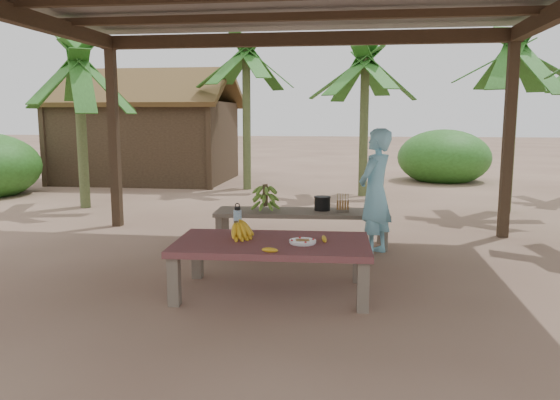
# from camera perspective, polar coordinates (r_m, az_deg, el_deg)

# --- Properties ---
(ground) EXTENTS (80.00, 80.00, 0.00)m
(ground) POSITION_cam_1_polar(r_m,az_deg,el_deg) (5.73, -0.17, -7.99)
(ground) COLOR brown
(ground) RESTS_ON ground
(work_table) EXTENTS (1.84, 1.08, 0.50)m
(work_table) POSITION_cam_1_polar(r_m,az_deg,el_deg) (5.10, -0.82, -5.04)
(work_table) COLOR brown
(work_table) RESTS_ON ground
(bench) EXTENTS (2.23, 0.73, 0.45)m
(bench) POSITION_cam_1_polar(r_m,az_deg,el_deg) (7.00, 2.28, -1.59)
(bench) COLOR brown
(bench) RESTS_ON ground
(ripe_banana_bunch) EXTENTS (0.33, 0.29, 0.19)m
(ripe_banana_bunch) POSITION_cam_1_polar(r_m,az_deg,el_deg) (5.18, -4.61, -3.04)
(ripe_banana_bunch) COLOR yellow
(ripe_banana_bunch) RESTS_ON work_table
(plate) EXTENTS (0.25, 0.25, 0.04)m
(plate) POSITION_cam_1_polar(r_m,az_deg,el_deg) (4.99, 2.38, -4.38)
(plate) COLOR white
(plate) RESTS_ON work_table
(loose_banana_front) EXTENTS (0.15, 0.11, 0.04)m
(loose_banana_front) POSITION_cam_1_polar(r_m,az_deg,el_deg) (4.66, -1.06, -5.25)
(loose_banana_front) COLOR yellow
(loose_banana_front) RESTS_ON work_table
(loose_banana_side) EXTENTS (0.08, 0.16, 0.04)m
(loose_banana_side) POSITION_cam_1_polar(r_m,az_deg,el_deg) (5.09, 4.63, -4.08)
(loose_banana_side) COLOR yellow
(loose_banana_side) RESTS_ON work_table
(water_flask) EXTENTS (0.08, 0.08, 0.30)m
(water_flask) POSITION_cam_1_polar(r_m,az_deg,el_deg) (5.43, -4.46, -2.14)
(water_flask) COLOR #3C87BC
(water_flask) RESTS_ON work_table
(green_banana_stalk) EXTENTS (0.33, 0.33, 0.36)m
(green_banana_stalk) POSITION_cam_1_polar(r_m,az_deg,el_deg) (6.99, -1.56, 0.34)
(green_banana_stalk) COLOR #598C2D
(green_banana_stalk) RESTS_ON bench
(cooking_pot) EXTENTS (0.20, 0.20, 0.17)m
(cooking_pot) POSITION_cam_1_polar(r_m,az_deg,el_deg) (7.03, 4.45, -0.38)
(cooking_pot) COLOR black
(cooking_pot) RESTS_ON bench
(skewer_rack) EXTENTS (0.18, 0.09, 0.24)m
(skewer_rack) POSITION_cam_1_polar(r_m,az_deg,el_deg) (6.92, 6.58, -0.29)
(skewer_rack) COLOR #A57F47
(skewer_rack) RESTS_ON bench
(woman) EXTENTS (0.58, 0.66, 1.51)m
(woman) POSITION_cam_1_polar(r_m,az_deg,el_deg) (6.58, 9.92, 0.80)
(woman) COLOR #71BBD6
(woman) RESTS_ON ground
(hut) EXTENTS (4.40, 3.43, 2.85)m
(hut) POSITION_cam_1_polar(r_m,az_deg,el_deg) (14.44, -13.55, 6.35)
(hut) COLOR black
(hut) RESTS_ON ground
(banana_plant_ne) EXTENTS (1.80, 1.80, 3.02)m
(banana_plant_ne) POSITION_cam_1_polar(r_m,az_deg,el_deg) (10.18, 23.32, 13.02)
(banana_plant_ne) COLOR #596638
(banana_plant_ne) RESTS_ON ground
(banana_plant_n) EXTENTS (1.80, 1.80, 3.01)m
(banana_plant_n) POSITION_cam_1_polar(r_m,az_deg,el_deg) (11.48, 8.89, 13.02)
(banana_plant_n) COLOR #596638
(banana_plant_n) RESTS_ON ground
(banana_plant_nw) EXTENTS (1.80, 1.80, 3.30)m
(banana_plant_nw) POSITION_cam_1_polar(r_m,az_deg,el_deg) (12.43, -3.56, 14.09)
(banana_plant_nw) COLOR #596638
(banana_plant_nw) RESTS_ON ground
(banana_plant_w) EXTENTS (1.80, 1.80, 2.81)m
(banana_plant_w) POSITION_cam_1_polar(r_m,az_deg,el_deg) (10.46, -20.31, 11.96)
(banana_plant_w) COLOR #596638
(banana_plant_w) RESTS_ON ground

